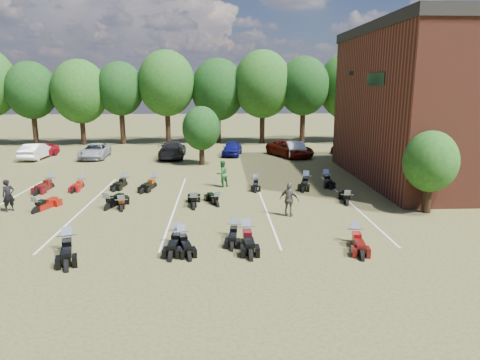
{
  "coord_description": "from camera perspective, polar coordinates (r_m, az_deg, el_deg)",
  "views": [
    {
      "loc": [
        -0.5,
        -20.43,
        6.68
      ],
      "look_at": [
        0.69,
        4.0,
        1.2
      ],
      "focal_mm": 32.0,
      "sensor_mm": 36.0,
      "label": 1
    }
  ],
  "objects": [
    {
      "name": "car_4",
      "position": [
        41.11,
        -1.05,
        4.24
      ],
      "size": [
        2.27,
        4.24,
        1.37
      ],
      "primitive_type": "imported",
      "rotation": [
        0.0,
        0.0,
        -0.17
      ],
      "color": "#0C0D56",
      "rests_on": "ground"
    },
    {
      "name": "motorcycle_9",
      "position": [
        24.53,
        -17.19,
        -3.76
      ],
      "size": [
        1.33,
        2.52,
        1.34
      ],
      "primitive_type": null,
      "rotation": [
        0.0,
        0.0,
        2.89
      ],
      "color": "black",
      "rests_on": "ground"
    },
    {
      "name": "motorcycle_19",
      "position": [
        29.23,
        8.75,
        -0.74
      ],
      "size": [
        1.46,
        2.61,
        1.39
      ],
      "primitive_type": null,
      "rotation": [
        0.0,
        0.0,
        -0.28
      ],
      "color": "black",
      "rests_on": "ground"
    },
    {
      "name": "motorcycle_7",
      "position": [
        25.3,
        -25.48,
        -3.95
      ],
      "size": [
        1.44,
        2.39,
        1.27
      ],
      "primitive_type": null,
      "rotation": [
        0.0,
        0.0,
        2.8
      ],
      "color": "maroon",
      "rests_on": "ground"
    },
    {
      "name": "motorcycle_20",
      "position": [
        30.21,
        11.37,
        -0.4
      ],
      "size": [
        0.95,
        2.43,
        1.32
      ],
      "primitive_type": null,
      "rotation": [
        0.0,
        0.0,
        -0.08
      ],
      "color": "black",
      "rests_on": "ground"
    },
    {
      "name": "motorcycle_13",
      "position": [
        25.04,
        14.02,
        -3.23
      ],
      "size": [
        1.07,
        2.28,
        1.22
      ],
      "primitive_type": null,
      "rotation": [
        0.0,
        0.0,
        2.96
      ],
      "color": "black",
      "rests_on": "ground"
    },
    {
      "name": "car_5",
      "position": [
        40.89,
        7.17,
        4.19
      ],
      "size": [
        1.63,
        4.56,
        1.5
      ],
      "primitive_type": "imported",
      "rotation": [
        0.0,
        0.0,
        3.15
      ],
      "color": "beige",
      "rests_on": "ground"
    },
    {
      "name": "motorcycle_16",
      "position": [
        29.88,
        -15.08,
        -0.73
      ],
      "size": [
        1.12,
        2.29,
        1.22
      ],
      "primitive_type": null,
      "rotation": [
        0.0,
        0.0,
        -0.2
      ],
      "color": "black",
      "rests_on": "ground"
    },
    {
      "name": "tree_line",
      "position": [
        49.44,
        -3.44,
        12.18
      ],
      "size": [
        56.0,
        6.0,
        9.79
      ],
      "color": "black",
      "rests_on": "ground"
    },
    {
      "name": "motorcycle_3",
      "position": [
        18.7,
        -8.33,
        -8.44
      ],
      "size": [
        0.87,
        2.34,
        1.28
      ],
      "primitive_type": null,
      "rotation": [
        0.0,
        0.0,
        -0.06
      ],
      "color": "black",
      "rests_on": "ground"
    },
    {
      "name": "person_black",
      "position": [
        26.0,
        -28.5,
        -1.84
      ],
      "size": [
        0.75,
        0.74,
        1.75
      ],
      "primitive_type": "imported",
      "rotation": [
        0.0,
        0.0,
        0.76
      ],
      "color": "black",
      "rests_on": "ground"
    },
    {
      "name": "car_2",
      "position": [
        41.76,
        -18.81,
        3.69
      ],
      "size": [
        2.56,
        5.01,
        1.35
      ],
      "primitive_type": "imported",
      "rotation": [
        0.0,
        0.0,
        0.06
      ],
      "color": "#979AA0",
      "rests_on": "ground"
    },
    {
      "name": "ground",
      "position": [
        21.5,
        -1.31,
        -5.47
      ],
      "size": [
        160.0,
        160.0,
        0.0
      ],
      "primitive_type": "plane",
      "color": "brown",
      "rests_on": "ground"
    },
    {
      "name": "motorcycle_14",
      "position": [
        30.87,
        -23.89,
        -0.97
      ],
      "size": [
        1.04,
        2.56,
        1.39
      ],
      "primitive_type": null,
      "rotation": [
        0.0,
        0.0,
        -0.1
      ],
      "color": "#470A0C",
      "rests_on": "ground"
    },
    {
      "name": "motorcycle_4",
      "position": [
        19.39,
        -0.78,
        -7.53
      ],
      "size": [
        0.88,
        2.2,
        1.19
      ],
      "primitive_type": null,
      "rotation": [
        0.0,
        0.0,
        -0.09
      ],
      "color": "black",
      "rests_on": "ground"
    },
    {
      "name": "motorcycle_15",
      "position": [
        30.3,
        -20.31,
        -0.91
      ],
      "size": [
        0.79,
        2.13,
        1.17
      ],
      "primitive_type": null,
      "rotation": [
        0.0,
        0.0,
        -0.06
      ],
      "color": "maroon",
      "rests_on": "ground"
    },
    {
      "name": "car_3",
      "position": [
        40.19,
        -8.98,
        4.05
      ],
      "size": [
        2.28,
        5.5,
        1.59
      ],
      "primitive_type": "imported",
      "rotation": [
        0.0,
        0.0,
        3.15
      ],
      "color": "black",
      "rests_on": "ground"
    },
    {
      "name": "motorcycle_17",
      "position": [
        29.01,
        -11.38,
        -0.94
      ],
      "size": [
        1.37,
        2.47,
        1.31
      ],
      "primitive_type": null,
      "rotation": [
        0.0,
        0.0,
        -0.28
      ],
      "color": "black",
      "rests_on": "ground"
    },
    {
      "name": "motorcycle_6",
      "position": [
        19.25,
        15.04,
        -8.13
      ],
      "size": [
        1.08,
        2.42,
        1.3
      ],
      "primitive_type": null,
      "rotation": [
        0.0,
        0.0,
        -0.15
      ],
      "color": "#4D0C0B",
      "rests_on": "ground"
    },
    {
      "name": "car_6",
      "position": [
        40.78,
        6.68,
        4.18
      ],
      "size": [
        4.53,
        5.94,
        1.5
      ],
      "primitive_type": "imported",
      "rotation": [
        0.0,
        0.0,
        0.44
      ],
      "color": "#580E05",
      "rests_on": "ground"
    },
    {
      "name": "car_1",
      "position": [
        43.37,
        -25.52,
        3.5
      ],
      "size": [
        1.69,
        4.44,
        1.45
      ],
      "primitive_type": "imported",
      "rotation": [
        0.0,
        0.0,
        3.1
      ],
      "color": "silver",
      "rests_on": "ground"
    },
    {
      "name": "car_0",
      "position": [
        44.18,
        -24.96,
        3.63
      ],
      "size": [
        2.46,
        4.21,
        1.34
      ],
      "primitive_type": "imported",
      "rotation": [
        0.0,
        0.0,
        -0.23
      ],
      "color": "maroon",
      "rests_on": "ground"
    },
    {
      "name": "parking_lines",
      "position": [
        24.49,
        -8.54,
        -3.33
      ],
      "size": [
        20.1,
        14.0,
        0.01
      ],
      "color": "silver",
      "rests_on": "ground"
    },
    {
      "name": "motorcycle_11",
      "position": [
        23.69,
        -6.16,
        -3.83
      ],
      "size": [
        0.9,
        2.48,
        1.36
      ],
      "primitive_type": null,
      "rotation": [
        0.0,
        0.0,
        3.19
      ],
      "color": "black",
      "rests_on": "ground"
    },
    {
      "name": "motorcycle_18",
      "position": [
        28.62,
        2.13,
        -0.88
      ],
      "size": [
        0.87,
        2.15,
        1.17
      ],
      "primitive_type": null,
      "rotation": [
        0.0,
        0.0,
        -0.1
      ],
      "color": "black",
      "rests_on": "ground"
    },
    {
      "name": "person_grey",
      "position": [
        22.16,
        6.58,
        -2.62
      ],
      "size": [
        1.12,
        0.87,
        1.77
      ],
      "primitive_type": "imported",
      "rotation": [
        0.0,
        0.0,
        2.64
      ],
      "color": "#534E47",
      "rests_on": "ground"
    },
    {
      "name": "motorcycle_1",
      "position": [
        19.05,
        -21.92,
        -8.85
      ],
      "size": [
        1.51,
        2.65,
        1.41
      ],
      "primitive_type": null,
      "rotation": [
        0.0,
        0.0,
        0.3
      ],
      "color": "black",
      "rests_on": "ground"
    },
    {
      "name": "motorcycle_8",
      "position": [
        24.07,
        -15.47,
        -3.96
      ],
      "size": [
        1.03,
        2.32,
        1.25
      ],
      "primitive_type": null,
      "rotation": [
        0.0,
        0.0,
        3.28
      ],
      "color": "black",
      "rests_on": "ground"
    },
    {
      "name": "motorcycle_5",
      "position": [
        18.76,
        0.85,
        -8.24
      ],
      "size": [
        0.87,
        2.55,
        1.41
      ],
      "primitive_type": null,
      "rotation": [
        0.0,
        0.0,
        0.03
      ],
      "color": "black",
      "rests_on": "ground"
    },
    {
      "name": "person_green",
      "position": [
        28.37,
        -2.39,
        0.84
      ],
      "size": [
        1.1,
        1.06,
        1.78
      ],
      "primitive_type": "imported",
      "rotation": [
        0.0,
        0.0,
        3.78
      ],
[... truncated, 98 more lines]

